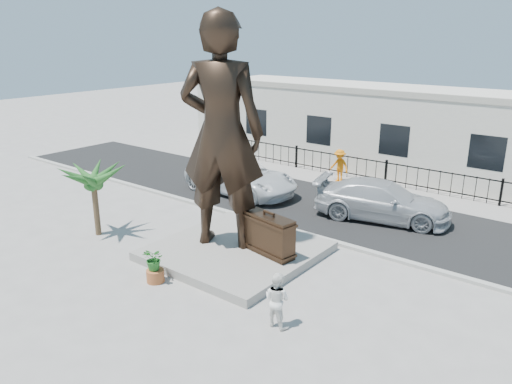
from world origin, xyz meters
TOP-DOWN VIEW (x-y plane):
  - ground at (0.00, 0.00)m, footprint 100.00×100.00m
  - street at (0.00, 8.00)m, footprint 40.00×7.00m
  - curb at (0.00, 4.50)m, footprint 40.00×0.25m
  - far_sidewalk at (0.00, 12.00)m, footprint 40.00×2.50m
  - plinth at (-0.50, 1.50)m, footprint 5.20×5.20m
  - fence at (0.00, 12.80)m, footprint 22.00×0.10m
  - building at (0.00, 17.00)m, footprint 28.00×7.00m
  - statue at (-1.11, 1.55)m, footprint 3.41×2.90m
  - suitcase at (0.71, 1.79)m, footprint 2.02×0.96m
  - tourist at (3.23, -1.21)m, footprint 0.76×0.60m
  - car_white at (-4.93, 7.13)m, footprint 5.89×2.88m
  - car_silver at (1.98, 7.98)m, footprint 5.92×3.53m
  - worker at (-2.12, 11.76)m, footprint 1.19×0.79m
  - palm_tree at (-5.91, -0.36)m, footprint 1.80×1.80m
  - planter at (-1.21, -1.57)m, footprint 0.56×0.56m
  - shrub at (-1.21, -1.57)m, footprint 0.69×0.60m

SIDE VIEW (x-z plane):
  - ground at x=0.00m, z-range 0.00..0.00m
  - palm_tree at x=-5.91m, z-range -1.60..1.60m
  - street at x=0.00m, z-range 0.00..0.01m
  - far_sidewalk at x=0.00m, z-range 0.00..0.02m
  - curb at x=0.00m, z-range 0.00..0.12m
  - plinth at x=-0.50m, z-range 0.00..0.30m
  - planter at x=-1.21m, z-range 0.00..0.40m
  - fence at x=0.00m, z-range 0.00..1.20m
  - tourist at x=3.23m, z-range 0.00..1.53m
  - shrub at x=-1.21m, z-range 0.40..1.14m
  - car_silver at x=1.98m, z-range 0.01..1.62m
  - car_white at x=-4.93m, z-range 0.01..1.62m
  - worker at x=-2.12m, z-range 0.02..1.74m
  - suitcase at x=0.71m, z-range 0.30..1.67m
  - building at x=0.00m, z-range 0.00..4.40m
  - statue at x=-1.11m, z-range 0.30..8.22m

